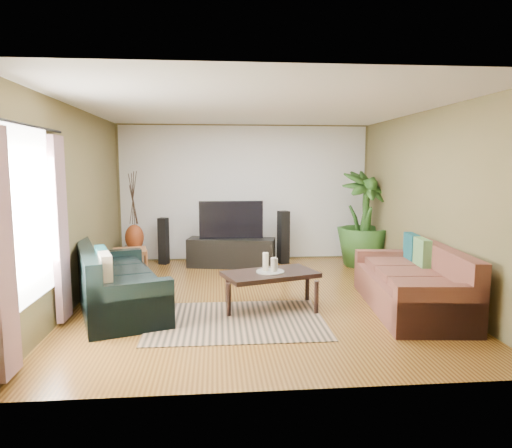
{
  "coord_description": "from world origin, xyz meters",
  "views": [
    {
      "loc": [
        -0.59,
        -6.39,
        1.91
      ],
      "look_at": [
        0.0,
        0.2,
        1.05
      ],
      "focal_mm": 32.0,
      "sensor_mm": 36.0,
      "label": 1
    }
  ],
  "objects": [
    {
      "name": "floor",
      "position": [
        0.0,
        0.0,
        0.0
      ],
      "size": [
        5.5,
        5.5,
        0.0
      ],
      "primitive_type": "plane",
      "color": "#8D5F24",
      "rests_on": "ground"
    },
    {
      "name": "ceiling",
      "position": [
        0.0,
        0.0,
        2.7
      ],
      "size": [
        5.5,
        5.5,
        0.0
      ],
      "primitive_type": "plane",
      "rotation": [
        3.14,
        0.0,
        0.0
      ],
      "color": "white",
      "rests_on": "ground"
    },
    {
      "name": "wall_back",
      "position": [
        0.0,
        2.75,
        1.35
      ],
      "size": [
        5.0,
        0.0,
        5.0
      ],
      "primitive_type": "plane",
      "rotation": [
        1.57,
        0.0,
        0.0
      ],
      "color": "brown",
      "rests_on": "ground"
    },
    {
      "name": "wall_front",
      "position": [
        0.0,
        -2.75,
        1.35
      ],
      "size": [
        5.0,
        0.0,
        5.0
      ],
      "primitive_type": "plane",
      "rotation": [
        -1.57,
        0.0,
        0.0
      ],
      "color": "brown",
      "rests_on": "ground"
    },
    {
      "name": "wall_left",
      "position": [
        -2.5,
        0.0,
        1.35
      ],
      "size": [
        0.0,
        5.5,
        5.5
      ],
      "primitive_type": "plane",
      "rotation": [
        1.57,
        0.0,
        1.57
      ],
      "color": "brown",
      "rests_on": "ground"
    },
    {
      "name": "wall_right",
      "position": [
        2.5,
        0.0,
        1.35
      ],
      "size": [
        0.0,
        5.5,
        5.5
      ],
      "primitive_type": "plane",
      "rotation": [
        1.57,
        0.0,
        -1.57
      ],
      "color": "brown",
      "rests_on": "ground"
    },
    {
      "name": "backwall_panel",
      "position": [
        0.0,
        2.74,
        1.35
      ],
      "size": [
        4.9,
        0.0,
        4.9
      ],
      "primitive_type": "plane",
      "rotation": [
        1.57,
        0.0,
        0.0
      ],
      "color": "white",
      "rests_on": "ground"
    },
    {
      "name": "window_pane",
      "position": [
        -2.48,
        -1.6,
        1.4
      ],
      "size": [
        0.0,
        1.8,
        1.8
      ],
      "primitive_type": "plane",
      "rotation": [
        1.57,
        0.0,
        1.57
      ],
      "color": "white",
      "rests_on": "ground"
    },
    {
      "name": "curtain_near",
      "position": [
        -2.43,
        -2.35,
        1.15
      ],
      "size": [
        0.08,
        0.35,
        2.2
      ],
      "primitive_type": "cube",
      "color": "gray",
      "rests_on": "ground"
    },
    {
      "name": "curtain_far",
      "position": [
        -2.43,
        -0.85,
        1.15
      ],
      "size": [
        0.08,
        0.35,
        2.2
      ],
      "primitive_type": "cube",
      "color": "gray",
      "rests_on": "ground"
    },
    {
      "name": "curtain_rod",
      "position": [
        -2.43,
        -1.6,
        2.3
      ],
      "size": [
        0.03,
        1.9,
        0.03
      ],
      "primitive_type": "cylinder",
      "rotation": [
        1.57,
        0.0,
        0.0
      ],
      "color": "black",
      "rests_on": "ground"
    },
    {
      "name": "sofa_left",
      "position": [
        -1.89,
        -0.31,
        0.42
      ],
      "size": [
        1.64,
        2.43,
        0.85
      ],
      "primitive_type": "cube",
      "rotation": [
        0.0,
        0.0,
        1.9
      ],
      "color": "black",
      "rests_on": "floor"
    },
    {
      "name": "sofa_right",
      "position": [
        1.97,
        -0.69,
        0.42
      ],
      "size": [
        1.21,
        2.3,
        0.85
      ],
      "primitive_type": "cube",
      "rotation": [
        0.0,
        0.0,
        -1.67
      ],
      "color": "brown",
      "rests_on": "floor"
    },
    {
      "name": "area_rug",
      "position": [
        -0.35,
        -0.98,
        0.01
      ],
      "size": [
        2.17,
        1.54,
        0.01
      ],
      "primitive_type": "cube",
      "rotation": [
        0.0,
        0.0,
        -0.01
      ],
      "color": "#9C7A5B",
      "rests_on": "floor"
    },
    {
      "name": "coffee_table",
      "position": [
        0.13,
        -0.5,
        0.25
      ],
      "size": [
        1.35,
        1.0,
        0.49
      ],
      "primitive_type": "cube",
      "rotation": [
        0.0,
        0.0,
        0.32
      ],
      "color": "black",
      "rests_on": "floor"
    },
    {
      "name": "candle_tray",
      "position": [
        0.13,
        -0.5,
        0.5
      ],
      "size": [
        0.37,
        0.37,
        0.02
      ],
      "primitive_type": "cylinder",
      "color": "gray",
      "rests_on": "coffee_table"
    },
    {
      "name": "candle_tall",
      "position": [
        0.07,
        -0.47,
        0.63
      ],
      "size": [
        0.08,
        0.08,
        0.24
      ],
      "primitive_type": "cylinder",
      "color": "#EEE3C9",
      "rests_on": "candle_tray"
    },
    {
      "name": "candle_mid",
      "position": [
        0.17,
        -0.54,
        0.6
      ],
      "size": [
        0.08,
        0.08,
        0.19
      ],
      "primitive_type": "cylinder",
      "color": "beige",
      "rests_on": "candle_tray"
    },
    {
      "name": "candle_short",
      "position": [
        0.2,
        -0.44,
        0.59
      ],
      "size": [
        0.08,
        0.08,
        0.15
      ],
      "primitive_type": "cylinder",
      "color": "beige",
      "rests_on": "candle_tray"
    },
    {
      "name": "tv_stand",
      "position": [
        -0.3,
        2.05,
        0.27
      ],
      "size": [
        1.69,
        0.8,
        0.54
      ],
      "primitive_type": "cube",
      "rotation": [
        0.0,
        0.0,
        -0.2
      ],
      "color": "black",
      "rests_on": "floor"
    },
    {
      "name": "television",
      "position": [
        -0.3,
        2.07,
        0.89
      ],
      "size": [
        1.19,
        0.06,
        0.7
      ],
      "primitive_type": "cube",
      "color": "black",
      "rests_on": "tv_stand"
    },
    {
      "name": "speaker_left",
      "position": [
        -1.6,
        2.42,
        0.45
      ],
      "size": [
        0.21,
        0.22,
        0.9
      ],
      "primitive_type": "cube",
      "rotation": [
        0.0,
        0.0,
        -0.34
      ],
      "color": "black",
      "rests_on": "floor"
    },
    {
      "name": "speaker_right",
      "position": [
        0.72,
        2.28,
        0.51
      ],
      "size": [
        0.24,
        0.25,
        1.02
      ],
      "primitive_type": "cube",
      "rotation": [
        0.0,
        0.0,
        0.3
      ],
      "color": "black",
      "rests_on": "floor"
    },
    {
      "name": "potted_plant",
      "position": [
        2.2,
        1.94,
        0.9
      ],
      "size": [
        1.34,
        1.34,
        1.8
      ],
      "primitive_type": "imported",
      "rotation": [
        0.0,
        0.0,
        0.45
      ],
      "color": "#244B19",
      "rests_on": "floor"
    },
    {
      "name": "plant_pot",
      "position": [
        2.2,
        1.94,
        0.13
      ],
      "size": [
        0.33,
        0.33,
        0.26
      ],
      "primitive_type": "cylinder",
      "color": "black",
      "rests_on": "floor"
    },
    {
      "name": "pedestal",
      "position": [
        -2.12,
        2.25,
        0.19
      ],
      "size": [
        0.41,
        0.41,
        0.38
      ],
      "primitive_type": "cube",
      "rotation": [
        0.0,
        0.0,
        0.1
      ],
      "color": "gray",
      "rests_on": "floor"
    },
    {
      "name": "vase",
      "position": [
        -2.12,
        2.25,
        0.55
      ],
      "size": [
        0.35,
        0.35,
        0.49
      ],
      "primitive_type": "ellipsoid",
      "color": "brown",
      "rests_on": "pedestal"
    },
    {
      "name": "side_table",
      "position": [
        -1.98,
        1.0,
        0.28
      ],
      "size": [
        0.62,
        0.62,
        0.55
      ],
      "primitive_type": "cube",
      "rotation": [
        0.0,
        0.0,
        0.2
      ],
      "color": "#925B30",
      "rests_on": "floor"
    }
  ]
}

